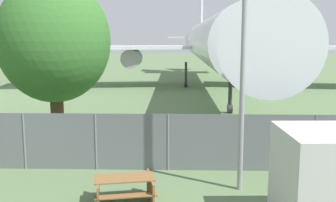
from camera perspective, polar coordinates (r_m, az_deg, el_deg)
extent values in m
cylinder|color=slate|center=(14.85, -20.13, -5.51)|extent=(0.07, 0.07, 2.03)
cylinder|color=slate|center=(14.12, -10.43, -5.84)|extent=(0.07, 0.07, 2.03)
cylinder|color=slate|center=(13.82, 0.01, -6.01)|extent=(0.07, 0.07, 2.03)
cylinder|color=slate|center=(13.99, 10.54, -5.98)|extent=(0.07, 0.07, 2.03)
cylinder|color=slate|center=(14.60, 20.51, -5.77)|extent=(0.07, 0.07, 2.03)
cube|color=slate|center=(13.82, 0.01, -6.01)|extent=(56.00, 0.01, 2.03)
cylinder|color=white|center=(35.89, 6.56, 8.61)|extent=(4.33, 35.56, 3.94)
cone|color=white|center=(16.37, 13.29, 7.96)|extent=(3.98, 3.98, 3.94)
cone|color=white|center=(56.05, 4.54, 8.78)|extent=(3.60, 4.96, 3.55)
cube|color=white|center=(39.84, 20.81, 7.27)|extent=(16.49, 6.98, 0.30)
cylinder|color=#939399|center=(39.47, 17.26, 5.93)|extent=(1.81, 3.57, 1.77)
cube|color=white|center=(38.07, -8.96, 7.69)|extent=(16.55, 7.31, 0.30)
cylinder|color=#939399|center=(38.12, -5.26, 6.20)|extent=(1.81, 3.57, 1.77)
cube|color=white|center=(52.82, 4.85, 14.11)|extent=(0.28, 3.55, 5.91)
cube|color=white|center=(52.42, 4.79, 9.19)|extent=(8.70, 3.25, 0.20)
cylinder|color=#2D2D33|center=(24.66, 9.01, 1.00)|extent=(0.24, 0.24, 2.39)
cylinder|color=#2D2D33|center=(24.81, 8.96, -1.10)|extent=(0.31, 0.56, 0.56)
cylinder|color=#2D2D33|center=(38.10, 9.76, 3.79)|extent=(0.24, 0.24, 2.39)
cylinder|color=#2D2D33|center=(38.20, 9.72, 2.42)|extent=(0.31, 0.56, 0.56)
cylinder|color=#2D2D33|center=(37.67, 2.62, 3.85)|extent=(0.24, 0.24, 2.39)
cylinder|color=#2D2D33|center=(37.76, 2.61, 2.47)|extent=(0.31, 0.56, 0.56)
cube|color=brown|center=(11.28, -6.34, -11.05)|extent=(1.79, 1.07, 0.04)
cube|color=brown|center=(11.91, -6.48, -11.48)|extent=(1.69, 0.60, 0.04)
cube|color=brown|center=(10.87, -6.13, -13.54)|extent=(1.69, 0.60, 0.04)
cube|color=brown|center=(11.47, -2.55, -12.62)|extent=(0.33, 1.38, 0.74)
cube|color=brown|center=(11.40, -10.10, -12.91)|extent=(0.33, 1.38, 0.74)
cylinder|color=#4C3823|center=(17.84, -15.75, -2.16)|extent=(0.57, 0.57, 2.48)
ellipsoid|color=#38702D|center=(17.52, -16.21, 8.38)|extent=(4.77, 4.77, 5.25)
cylinder|color=#99999E|center=(11.82, 10.81, 3.96)|extent=(0.16, 0.16, 7.18)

